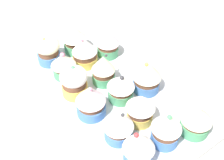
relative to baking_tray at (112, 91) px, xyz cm
name	(u,v)px	position (x,y,z in cm)	size (l,w,h in cm)	color
ground_plane	(112,97)	(0.00, 0.00, -2.10)	(180.00, 180.00, 3.00)	#B2A899
baking_tray	(112,91)	(0.00, 0.00, 0.00)	(46.90, 25.41, 1.20)	silver
cupcake_0	(48,50)	(-17.19, -6.88, 4.28)	(6.19, 6.19, 7.30)	#477AC6
cupcake_1	(63,65)	(-10.47, -6.34, 3.90)	(5.84, 5.84, 6.59)	#4C9E6B
cupcake_2	(74,81)	(-3.89, -7.32, 4.33)	(5.97, 5.97, 7.68)	#EFC651
cupcake_3	(91,100)	(3.03, -7.50, 4.52)	(6.22, 6.22, 7.91)	#477AC6
cupcake_4	(119,126)	(11.20, -6.55, 4.14)	(5.83, 5.83, 7.04)	#477AC6
cupcake_5	(139,146)	(17.10, -6.56, 4.55)	(5.85, 5.85, 7.76)	#477AC6
cupcake_6	(74,39)	(-17.28, 0.62, 4.33)	(6.34, 6.34, 7.04)	#4C9E6B
cupcake_7	(84,51)	(-11.36, -0.15, 4.41)	(6.12, 6.12, 7.78)	#EFC651
cupcake_8	(105,68)	(-3.34, 0.38, 4.40)	(5.41, 5.41, 7.68)	#4C9E6B
cupcake_9	(122,87)	(3.22, 0.32, 4.00)	(5.97, 5.97, 6.81)	#4C9E6B
cupcake_10	(140,108)	(10.41, -0.61, 4.42)	(5.86, 5.86, 7.25)	#EFC651
cupcake_11	(168,127)	(17.12, 0.47, 4.52)	(5.73, 5.73, 7.84)	#477AC6
cupcake_12	(108,43)	(-10.90, 6.57, 4.32)	(5.87, 5.87, 7.10)	#4C9E6B
cupcake_13	(147,76)	(4.35, 6.31, 4.66)	(6.35, 6.35, 8.10)	#477AC6
cupcake_14	(196,120)	(18.71, 6.47, 3.92)	(6.10, 6.10, 6.46)	#4C9E6B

